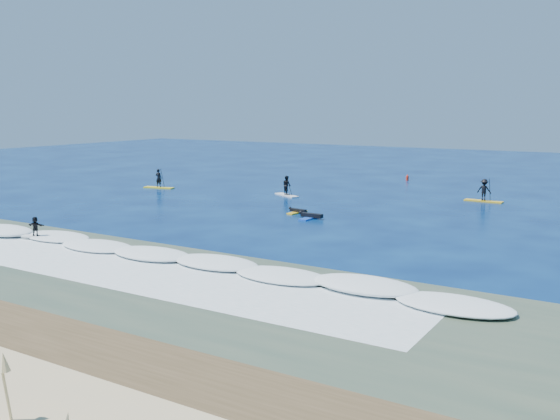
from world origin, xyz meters
The scene contains 11 objects.
ground centered at (0.00, 0.00, 0.00)m, with size 160.00×160.00×0.00m, color #03143F.
shallow_water centered at (0.00, -14.00, 0.01)m, with size 90.00×13.00×0.01m, color #364939.
breaking_wave centered at (0.00, -10.00, 0.00)m, with size 40.00×6.00×0.30m, color white.
whitewater centered at (0.00, -13.00, 0.00)m, with size 34.00×5.00×0.02m, color silver.
sup_paddler_left centered at (-17.59, 10.78, 0.67)m, with size 3.13×1.27×2.13m.
sup_paddler_center centered at (-4.44, 12.79, 0.77)m, with size 2.93×2.01×2.05m.
sup_paddler_right centered at (11.18, 18.42, 0.85)m, with size 3.14×0.95×2.17m.
prone_paddler_near centered at (0.82, 5.52, 0.14)m, with size 1.54×1.98×0.40m.
prone_paddler_far centered at (2.72, 4.12, 0.17)m, with size 1.85×2.34×0.49m.
wave_surfer centered at (-7.73, -10.62, 0.72)m, with size 1.77×0.95×1.23m.
marker_buoy centered at (0.65, 29.13, 0.30)m, with size 0.29×0.29×0.70m.
Camera 1 is at (23.46, -33.81, 7.86)m, focal length 40.00 mm.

